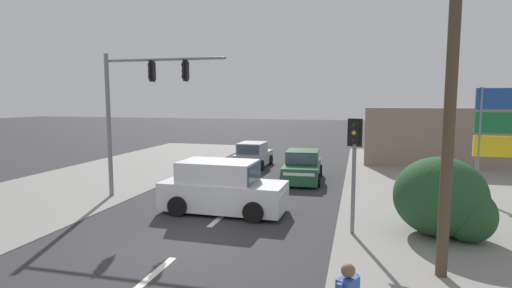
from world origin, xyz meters
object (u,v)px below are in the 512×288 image
at_px(hatchback_kerbside_parked, 253,156).
at_px(sedan_crossing_left, 303,167).
at_px(traffic_signal_mast, 136,99).
at_px(suv_receding_far, 222,188).
at_px(shopping_plaza_sign, 503,128).
at_px(utility_pole_foreground_right, 448,33).
at_px(pedestal_signal_right_kerb, 354,157).

bearing_deg(hatchback_kerbside_parked, sedan_crossing_left, -44.04).
height_order(traffic_signal_mast, hatchback_kerbside_parked, traffic_signal_mast).
bearing_deg(sedan_crossing_left, hatchback_kerbside_parked, 135.96).
distance_m(suv_receding_far, hatchback_kerbside_parked, 9.85).
xyz_separation_m(suv_receding_far, sedan_crossing_left, (2.08, 6.39, -0.18)).
xyz_separation_m(traffic_signal_mast, shopping_plaza_sign, (14.46, 3.05, -1.16)).
relative_size(traffic_signal_mast, suv_receding_far, 1.31).
bearing_deg(traffic_signal_mast, hatchback_kerbside_parked, 72.49).
relative_size(utility_pole_foreground_right, pedestal_signal_right_kerb, 2.92).
xyz_separation_m(utility_pole_foreground_right, hatchback_kerbside_parked, (-8.01, 13.56, -4.87)).
height_order(shopping_plaza_sign, suv_receding_far, shopping_plaza_sign).
bearing_deg(shopping_plaza_sign, suv_receding_far, -157.91).
relative_size(pedestal_signal_right_kerb, sedan_crossing_left, 0.82).
height_order(pedestal_signal_right_kerb, sedan_crossing_left, pedestal_signal_right_kerb).
distance_m(traffic_signal_mast, pedestal_signal_right_kerb, 9.28).
xyz_separation_m(shopping_plaza_sign, suv_receding_far, (-10.34, -4.20, -2.10)).
height_order(utility_pole_foreground_right, pedestal_signal_right_kerb, utility_pole_foreground_right).
distance_m(hatchback_kerbside_parked, sedan_crossing_left, 4.84).
bearing_deg(sedan_crossing_left, suv_receding_far, -108.01).
height_order(pedestal_signal_right_kerb, suv_receding_far, pedestal_signal_right_kerb).
xyz_separation_m(pedestal_signal_right_kerb, shopping_plaza_sign, (5.67, 5.50, 0.57)).
relative_size(suv_receding_far, hatchback_kerbside_parked, 1.25).
bearing_deg(shopping_plaza_sign, sedan_crossing_left, 165.15).
distance_m(pedestal_signal_right_kerb, hatchback_kerbside_parked, 12.73).
bearing_deg(sedan_crossing_left, pedestal_signal_right_kerb, -71.37).
bearing_deg(suv_receding_far, pedestal_signal_right_kerb, -15.64).
distance_m(traffic_signal_mast, suv_receding_far, 5.38).
distance_m(utility_pole_foreground_right, pedestal_signal_right_kerb, 4.47).
bearing_deg(hatchback_kerbside_parked, pedestal_signal_right_kerb, -61.23).
relative_size(shopping_plaza_sign, sedan_crossing_left, 1.06).
relative_size(traffic_signal_mast, sedan_crossing_left, 1.39).
distance_m(suv_receding_far, sedan_crossing_left, 6.72).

